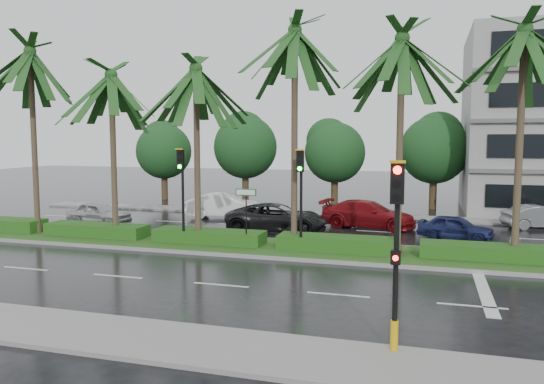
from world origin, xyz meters
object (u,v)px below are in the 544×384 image
(street_sign, at_px, (246,203))
(car_red, at_px, (368,214))
(signal_near, at_px, (396,249))
(car_darkgrey, at_px, (277,218))
(car_blue, at_px, (455,228))
(car_grey, at_px, (540,217))
(car_white, at_px, (224,206))
(signal_median_left, at_px, (182,182))
(car_silver, at_px, (99,213))

(street_sign, xyz_separation_m, car_red, (4.50, 7.63, -1.37))
(signal_near, bearing_deg, car_darkgrey, 115.23)
(car_darkgrey, distance_m, car_red, 5.22)
(car_blue, bearing_deg, car_grey, -30.52)
(car_blue, relative_size, car_grey, 0.91)
(street_sign, bearing_deg, car_darkgrey, 90.00)
(car_white, height_order, car_blue, car_white)
(signal_near, relative_size, signal_median_left, 1.00)
(car_silver, xyz_separation_m, car_white, (6.00, 4.41, 0.11))
(signal_median_left, xyz_separation_m, car_silver, (-7.50, 4.53, -2.34))
(signal_near, xyz_separation_m, car_red, (-2.50, 17.50, -1.75))
(car_blue, height_order, car_grey, car_grey)
(car_red, relative_size, car_grey, 1.33)
(signal_median_left, relative_size, car_red, 0.83)
(signal_near, relative_size, car_blue, 1.22)
(signal_near, bearing_deg, car_white, 121.68)
(car_darkgrey, bearing_deg, car_grey, -76.71)
(car_grey, bearing_deg, car_red, 87.48)
(car_grey, bearing_deg, signal_median_left, 104.34)
(street_sign, distance_m, car_red, 8.96)
(car_silver, xyz_separation_m, car_red, (15.00, 3.27, 0.10))
(car_silver, bearing_deg, car_grey, -70.40)
(street_sign, xyz_separation_m, car_silver, (-10.50, 4.35, -1.47))
(signal_near, bearing_deg, car_red, 98.13)
(signal_near, distance_m, signal_median_left, 13.93)
(car_silver, height_order, car_grey, car_silver)
(car_darkgrey, xyz_separation_m, car_blue, (9.00, 0.27, -0.14))
(signal_near, height_order, car_white, signal_near)
(car_white, distance_m, car_red, 9.07)
(car_silver, distance_m, car_white, 7.45)
(signal_median_left, distance_m, car_red, 11.06)
(signal_median_left, bearing_deg, car_silver, 148.84)
(signal_near, height_order, car_grey, signal_near)
(street_sign, bearing_deg, signal_near, -54.66)
(signal_median_left, relative_size, car_blue, 1.22)
(car_red, height_order, car_blue, car_red)
(car_silver, relative_size, car_blue, 1.08)
(signal_median_left, distance_m, car_grey, 19.65)
(street_sign, relative_size, car_silver, 0.67)
(street_sign, height_order, car_grey, street_sign)
(car_darkgrey, relative_size, car_grey, 1.37)
(car_white, distance_m, car_darkgrey, 5.88)
(car_silver, bearing_deg, street_sign, -106.11)
(car_white, distance_m, car_grey, 18.18)
(signal_median_left, xyz_separation_m, car_white, (-1.50, 8.95, -2.23))
(street_sign, bearing_deg, car_red, 59.46)
(signal_median_left, bearing_deg, signal_near, -44.09)
(car_red, xyz_separation_m, car_grey, (9.14, 2.39, -0.11))
(car_white, bearing_deg, car_silver, 113.90)
(signal_median_left, height_order, car_darkgrey, signal_median_left)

